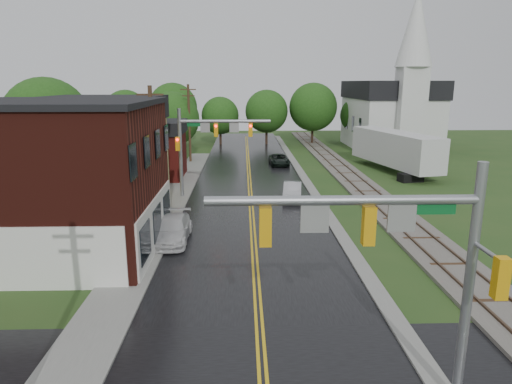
{
  "coord_description": "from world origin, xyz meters",
  "views": [
    {
      "loc": [
        -0.59,
        -9.41,
        9.19
      ],
      "look_at": [
        0.09,
        14.2,
        3.5
      ],
      "focal_mm": 32.0,
      "sensor_mm": 36.0,
      "label": 1
    }
  ],
  "objects_px": {
    "pickup_white": "(172,230)",
    "tree_left_c": "(119,127)",
    "traffic_signal_far": "(207,137)",
    "suv_dark": "(279,160)",
    "tree_left_b": "(49,123)",
    "sedan_silver": "(292,191)",
    "utility_pole_b": "(153,149)",
    "tree_left_e": "(174,120)",
    "church": "(392,107)",
    "traffic_signal_near": "(395,244)",
    "utility_pole_c": "(189,122)",
    "brick_building": "(23,178)",
    "semi_trailer": "(395,148)"
  },
  "relations": [
    {
      "from": "tree_left_b",
      "to": "tree_left_c",
      "type": "relative_size",
      "value": 1.27
    },
    {
      "from": "suv_dark",
      "to": "sedan_silver",
      "type": "xyz_separation_m",
      "value": [
        -0.14,
        -15.54,
        0.05
      ]
    },
    {
      "from": "utility_pole_b",
      "to": "tree_left_e",
      "type": "bearing_deg",
      "value": 94.9
    },
    {
      "from": "traffic_signal_far",
      "to": "suv_dark",
      "type": "bearing_deg",
      "value": 64.62
    },
    {
      "from": "church",
      "to": "suv_dark",
      "type": "relative_size",
      "value": 4.49
    },
    {
      "from": "traffic_signal_near",
      "to": "suv_dark",
      "type": "distance_m",
      "value": 39.92
    },
    {
      "from": "brick_building",
      "to": "sedan_silver",
      "type": "xyz_separation_m",
      "value": [
        15.85,
        11.14,
        -3.48
      ]
    },
    {
      "from": "suv_dark",
      "to": "sedan_silver",
      "type": "relative_size",
      "value": 1.09
    },
    {
      "from": "church",
      "to": "sedan_silver",
      "type": "height_order",
      "value": "church"
    },
    {
      "from": "brick_building",
      "to": "tree_left_c",
      "type": "xyz_separation_m",
      "value": [
        -1.36,
        24.9,
        0.36
      ]
    },
    {
      "from": "brick_building",
      "to": "semi_trailer",
      "type": "distance_m",
      "value": 35.84
    },
    {
      "from": "tree_left_c",
      "to": "semi_trailer",
      "type": "distance_m",
      "value": 29.32
    },
    {
      "from": "suv_dark",
      "to": "utility_pole_b",
      "type": "bearing_deg",
      "value": -120.2
    },
    {
      "from": "church",
      "to": "utility_pole_b",
      "type": "height_order",
      "value": "church"
    },
    {
      "from": "utility_pole_c",
      "to": "pickup_white",
      "type": "distance_m",
      "value": 27.99
    },
    {
      "from": "pickup_white",
      "to": "tree_left_c",
      "type": "bearing_deg",
      "value": 111.25
    },
    {
      "from": "traffic_signal_far",
      "to": "pickup_white",
      "type": "distance_m",
      "value": 11.53
    },
    {
      "from": "church",
      "to": "pickup_white",
      "type": "xyz_separation_m",
      "value": [
        -24.8,
        -37.36,
        -5.12
      ]
    },
    {
      "from": "tree_left_b",
      "to": "sedan_silver",
      "type": "height_order",
      "value": "tree_left_b"
    },
    {
      "from": "utility_pole_c",
      "to": "sedan_silver",
      "type": "distance_m",
      "value": 20.94
    },
    {
      "from": "brick_building",
      "to": "utility_pole_c",
      "type": "relative_size",
      "value": 1.59
    },
    {
      "from": "utility_pole_c",
      "to": "tree_left_e",
      "type": "distance_m",
      "value": 2.79
    },
    {
      "from": "traffic_signal_far",
      "to": "semi_trailer",
      "type": "bearing_deg",
      "value": 29.37
    },
    {
      "from": "tree_left_b",
      "to": "semi_trailer",
      "type": "xyz_separation_m",
      "value": [
        33.16,
        5.67,
        -3.25
      ]
    },
    {
      "from": "brick_building",
      "to": "church",
      "type": "relative_size",
      "value": 0.71
    },
    {
      "from": "utility_pole_c",
      "to": "tree_left_c",
      "type": "relative_size",
      "value": 1.18
    },
    {
      "from": "suv_dark",
      "to": "church",
      "type": "bearing_deg",
      "value": 33.57
    },
    {
      "from": "tree_left_e",
      "to": "suv_dark",
      "type": "bearing_deg",
      "value": -18.84
    },
    {
      "from": "traffic_signal_near",
      "to": "tree_left_c",
      "type": "bearing_deg",
      "value": 114.56
    },
    {
      "from": "church",
      "to": "semi_trailer",
      "type": "height_order",
      "value": "church"
    },
    {
      "from": "traffic_signal_far",
      "to": "suv_dark",
      "type": "xyz_separation_m",
      "value": [
        6.97,
        14.69,
        -4.36
      ]
    },
    {
      "from": "traffic_signal_near",
      "to": "semi_trailer",
      "type": "distance_m",
      "value": 37.57
    },
    {
      "from": "utility_pole_c",
      "to": "tree_left_b",
      "type": "relative_size",
      "value": 0.93
    },
    {
      "from": "pickup_white",
      "to": "traffic_signal_far",
      "type": "bearing_deg",
      "value": 83.07
    },
    {
      "from": "traffic_signal_far",
      "to": "tree_left_b",
      "type": "bearing_deg",
      "value": 161.19
    },
    {
      "from": "brick_building",
      "to": "tree_left_b",
      "type": "bearing_deg",
      "value": 107.61
    },
    {
      "from": "traffic_signal_far",
      "to": "utility_pole_b",
      "type": "height_order",
      "value": "utility_pole_b"
    },
    {
      "from": "traffic_signal_near",
      "to": "pickup_white",
      "type": "distance_m",
      "value": 17.12
    },
    {
      "from": "tree_left_b",
      "to": "sedan_silver",
      "type": "relative_size",
      "value": 2.38
    },
    {
      "from": "utility_pole_c",
      "to": "tree_left_b",
      "type": "xyz_separation_m",
      "value": [
        -11.05,
        -12.1,
        1.0
      ]
    },
    {
      "from": "sedan_silver",
      "to": "tree_left_b",
      "type": "bearing_deg",
      "value": 172.11
    },
    {
      "from": "traffic_signal_far",
      "to": "tree_left_c",
      "type": "distance_m",
      "value": 16.56
    },
    {
      "from": "utility_pole_b",
      "to": "traffic_signal_near",
      "type": "bearing_deg",
      "value": -62.81
    },
    {
      "from": "church",
      "to": "suv_dark",
      "type": "distance_m",
      "value": 21.09
    },
    {
      "from": "suv_dark",
      "to": "traffic_signal_far",
      "type": "bearing_deg",
      "value": -117.96
    },
    {
      "from": "church",
      "to": "utility_pole_b",
      "type": "xyz_separation_m",
      "value": [
        -26.8,
        -31.74,
        -1.11
      ]
    },
    {
      "from": "traffic_signal_far",
      "to": "utility_pole_c",
      "type": "relative_size",
      "value": 0.82
    },
    {
      "from": "tree_left_b",
      "to": "church",
      "type": "bearing_deg",
      "value": 29.99
    },
    {
      "from": "utility_pole_b",
      "to": "utility_pole_c",
      "type": "distance_m",
      "value": 22.0
    },
    {
      "from": "traffic_signal_near",
      "to": "tree_left_e",
      "type": "distance_m",
      "value": 45.59
    }
  ]
}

